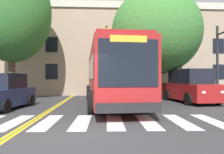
{
  "coord_description": "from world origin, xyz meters",
  "views": [
    {
      "loc": [
        0.93,
        -6.15,
        1.61
      ],
      "look_at": [
        1.59,
        6.38,
        1.68
      ],
      "focal_mm": 35.0,
      "sensor_mm": 36.0,
      "label": 1
    }
  ],
  "objects_px": {
    "city_bus": "(110,74)",
    "street_tree_curbside_small": "(12,12)",
    "car_white_behind_bus": "(97,85)",
    "street_tree_curbside_large": "(156,32)",
    "car_red_far_lane": "(190,87)",
    "traffic_light_overhead": "(104,51)",
    "car_navy_near_lane": "(2,93)"
  },
  "relations": [
    {
      "from": "car_white_behind_bus",
      "to": "city_bus",
      "type": "bearing_deg",
      "value": -84.76
    },
    {
      "from": "car_white_behind_bus",
      "to": "traffic_light_overhead",
      "type": "bearing_deg",
      "value": -86.32
    },
    {
      "from": "car_red_far_lane",
      "to": "street_tree_curbside_small",
      "type": "xyz_separation_m",
      "value": [
        -12.51,
        2.13,
        5.44
      ]
    },
    {
      "from": "car_red_far_lane",
      "to": "car_white_behind_bus",
      "type": "xyz_separation_m",
      "value": [
        -6.33,
        9.58,
        -0.21
      ]
    },
    {
      "from": "city_bus",
      "to": "street_tree_curbside_large",
      "type": "height_order",
      "value": "street_tree_curbside_large"
    },
    {
      "from": "car_navy_near_lane",
      "to": "street_tree_curbside_large",
      "type": "height_order",
      "value": "street_tree_curbside_large"
    },
    {
      "from": "city_bus",
      "to": "car_navy_near_lane",
      "type": "relative_size",
      "value": 2.68
    },
    {
      "from": "city_bus",
      "to": "traffic_light_overhead",
      "type": "relative_size",
      "value": 2.33
    },
    {
      "from": "car_white_behind_bus",
      "to": "traffic_light_overhead",
      "type": "height_order",
      "value": "traffic_light_overhead"
    },
    {
      "from": "traffic_light_overhead",
      "to": "street_tree_curbside_large",
      "type": "bearing_deg",
      "value": 26.26
    },
    {
      "from": "city_bus",
      "to": "street_tree_curbside_small",
      "type": "bearing_deg",
      "value": 157.92
    },
    {
      "from": "car_red_far_lane",
      "to": "traffic_light_overhead",
      "type": "bearing_deg",
      "value": 178.45
    },
    {
      "from": "city_bus",
      "to": "car_white_behind_bus",
      "type": "relative_size",
      "value": 2.62
    },
    {
      "from": "car_navy_near_lane",
      "to": "car_white_behind_bus",
      "type": "bearing_deg",
      "value": 68.47
    },
    {
      "from": "car_navy_near_lane",
      "to": "car_white_behind_bus",
      "type": "height_order",
      "value": "car_navy_near_lane"
    },
    {
      "from": "car_navy_near_lane",
      "to": "city_bus",
      "type": "bearing_deg",
      "value": 17.59
    },
    {
      "from": "city_bus",
      "to": "street_tree_curbside_small",
      "type": "distance_m",
      "value": 8.98
    },
    {
      "from": "traffic_light_overhead",
      "to": "street_tree_curbside_small",
      "type": "height_order",
      "value": "street_tree_curbside_small"
    },
    {
      "from": "car_navy_near_lane",
      "to": "car_red_far_lane",
      "type": "bearing_deg",
      "value": 13.05
    },
    {
      "from": "street_tree_curbside_large",
      "to": "city_bus",
      "type": "bearing_deg",
      "value": -141.59
    },
    {
      "from": "street_tree_curbside_small",
      "to": "street_tree_curbside_large",
      "type": "bearing_deg",
      "value": -0.16
    },
    {
      "from": "city_bus",
      "to": "street_tree_curbside_small",
      "type": "relative_size",
      "value": 1.16
    },
    {
      "from": "street_tree_curbside_small",
      "to": "city_bus",
      "type": "bearing_deg",
      "value": -22.08
    },
    {
      "from": "car_navy_near_lane",
      "to": "street_tree_curbside_small",
      "type": "relative_size",
      "value": 0.43
    },
    {
      "from": "city_bus",
      "to": "street_tree_curbside_small",
      "type": "xyz_separation_m",
      "value": [
        -7.13,
        2.89,
        4.63
      ]
    },
    {
      "from": "car_red_far_lane",
      "to": "traffic_light_overhead",
      "type": "xyz_separation_m",
      "value": [
        -5.72,
        0.15,
        2.35
      ]
    },
    {
      "from": "city_bus",
      "to": "street_tree_curbside_large",
      "type": "relative_size",
      "value": 1.38
    },
    {
      "from": "city_bus",
      "to": "car_red_far_lane",
      "type": "height_order",
      "value": "city_bus"
    },
    {
      "from": "car_navy_near_lane",
      "to": "traffic_light_overhead",
      "type": "relative_size",
      "value": 0.87
    },
    {
      "from": "street_tree_curbside_large",
      "to": "street_tree_curbside_small",
      "type": "xyz_separation_m",
      "value": [
        -10.74,
        0.03,
        1.34
      ]
    },
    {
      "from": "city_bus",
      "to": "street_tree_curbside_small",
      "type": "height_order",
      "value": "street_tree_curbside_small"
    },
    {
      "from": "car_red_far_lane",
      "to": "traffic_light_overhead",
      "type": "distance_m",
      "value": 6.19
    }
  ]
}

